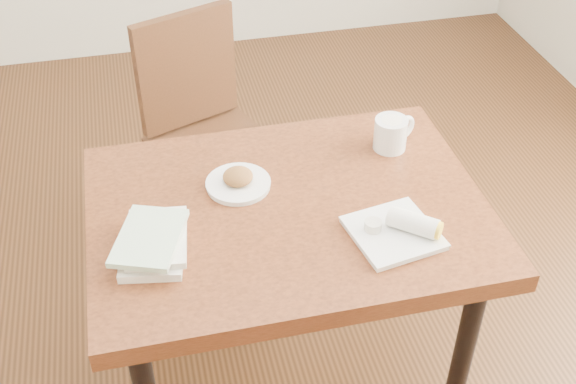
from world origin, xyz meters
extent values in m
cube|color=#472814|center=(0.00, 0.00, -0.01)|extent=(4.00, 5.00, 0.01)
cube|color=brown|center=(0.00, 0.00, 0.72)|extent=(1.13, 0.83, 0.06)
cylinder|color=black|center=(0.46, -0.32, 0.34)|extent=(0.06, 0.06, 0.69)
cylinder|color=black|center=(-0.46, 0.32, 0.34)|extent=(0.06, 0.06, 0.69)
cylinder|color=black|center=(0.46, 0.32, 0.34)|extent=(0.06, 0.06, 0.69)
cylinder|color=#3E2111|center=(-0.01, 0.94, 0.23)|extent=(0.04, 0.04, 0.45)
cylinder|color=#3E2111|center=(-0.35, 0.81, 0.23)|extent=(0.04, 0.04, 0.45)
cylinder|color=#3E2111|center=(0.12, 0.61, 0.23)|extent=(0.04, 0.04, 0.45)
cylinder|color=#3E2111|center=(-0.22, 0.48, 0.23)|extent=(0.04, 0.04, 0.45)
cube|color=#3E2111|center=(-0.11, 0.71, 0.47)|extent=(0.55, 0.55, 0.04)
cube|color=#3E2111|center=(-0.19, 0.89, 0.73)|extent=(0.39, 0.19, 0.45)
cylinder|color=white|center=(-0.12, 0.12, 0.76)|extent=(0.19, 0.19, 0.01)
cylinder|color=white|center=(-0.12, 0.12, 0.76)|extent=(0.19, 0.19, 0.01)
ellipsoid|color=#B27538|center=(-0.12, 0.12, 0.79)|extent=(0.11, 0.11, 0.05)
cylinder|color=white|center=(0.38, 0.21, 0.80)|extent=(0.10, 0.10, 0.10)
torus|color=white|center=(0.43, 0.23, 0.80)|extent=(0.08, 0.05, 0.08)
cylinder|color=tan|center=(0.38, 0.21, 0.85)|extent=(0.09, 0.09, 0.01)
cylinder|color=#F2E5CC|center=(0.38, 0.21, 0.85)|extent=(0.06, 0.06, 0.00)
cube|color=white|center=(0.25, -0.19, 0.76)|extent=(0.25, 0.25, 0.01)
cube|color=white|center=(0.25, -0.19, 0.77)|extent=(0.26, 0.26, 0.01)
cylinder|color=white|center=(0.30, -0.20, 0.80)|extent=(0.14, 0.13, 0.06)
cylinder|color=yellow|center=(0.35, -0.24, 0.80)|extent=(0.05, 0.05, 0.05)
cylinder|color=silver|center=(0.19, -0.17, 0.78)|extent=(0.05, 0.05, 0.03)
cylinder|color=red|center=(0.19, -0.17, 0.79)|extent=(0.04, 0.04, 0.01)
cube|color=white|center=(-0.39, -0.10, 0.76)|extent=(0.20, 0.26, 0.02)
cube|color=silver|center=(-0.38, -0.09, 0.79)|extent=(0.18, 0.24, 0.02)
cube|color=#79B57B|center=(-0.39, -0.11, 0.80)|extent=(0.23, 0.27, 0.02)
camera|label=1|loc=(-0.36, -1.53, 2.06)|focal=45.00mm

